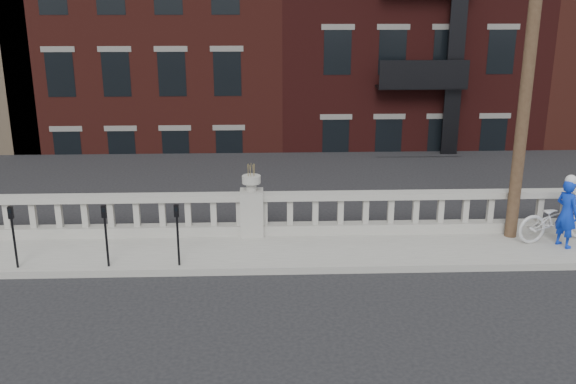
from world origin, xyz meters
The scene contains 11 objects.
ground centered at (0.00, 0.00, 0.00)m, with size 120.00×120.00×0.00m, color black.
sidewalk centered at (0.00, 3.00, 0.07)m, with size 32.00×2.20×0.15m, color gray.
balustrade centered at (0.00, 3.95, 0.64)m, with size 28.00×0.34×1.03m.
planter_pedestal centered at (0.00, 3.95, 0.83)m, with size 0.55×0.55×1.76m.
lower_level centered at (0.56, 23.04, 2.63)m, with size 80.00×44.00×20.80m.
utility_pole centered at (6.20, 3.60, 5.24)m, with size 1.60×0.28×10.00m.
parking_meter_b centered at (-4.95, 2.15, 1.00)m, with size 0.10×0.09×1.36m.
parking_meter_c centered at (-3.03, 2.15, 1.00)m, with size 0.10×0.09×1.36m.
parking_meter_d centered at (-1.53, 2.15, 1.00)m, with size 0.10×0.09×1.36m.
bicycle centered at (7.15, 3.27, 0.69)m, with size 0.71×2.04×1.07m, color silver.
cyclist centered at (7.17, 2.92, 0.95)m, with size 0.58×0.38×1.59m, color #0D31C4.
Camera 1 is at (0.32, -10.60, 5.68)m, focal length 40.00 mm.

